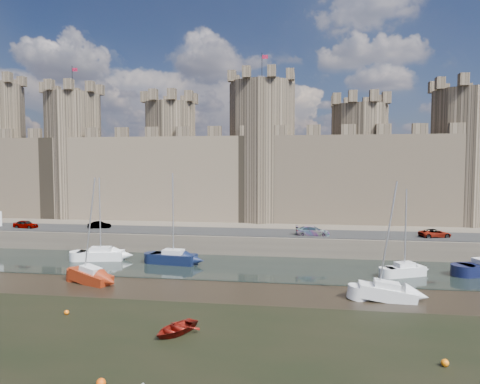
{
  "coord_description": "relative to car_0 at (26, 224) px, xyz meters",
  "views": [
    {
      "loc": [
        8.92,
        -24.23,
        11.92
      ],
      "look_at": [
        2.12,
        22.0,
        8.9
      ],
      "focal_mm": 32.0,
      "sensor_mm": 36.0,
      "label": 1
    }
  ],
  "objects": [
    {
      "name": "buoy_2",
      "position": [
        29.77,
        -36.39,
        -2.86
      ],
      "size": [
        0.51,
        0.51,
        0.51
      ],
      "primitive_type": "sphere",
      "color": "#E24E0A",
      "rests_on": "ground"
    },
    {
      "name": "road",
      "position": [
        31.44,
        1.02,
        -0.56
      ],
      "size": [
        160.0,
        7.0,
        0.1
      ],
      "primitive_type": "cube",
      "color": "black",
      "rests_on": "quay"
    },
    {
      "name": "buoy_5",
      "position": [
        48.77,
        -31.21,
        -2.89
      ],
      "size": [
        0.45,
        0.45,
        0.45
      ],
      "primitive_type": "sphere",
      "color": "orange",
      "rests_on": "ground"
    },
    {
      "name": "sailboat_1",
      "position": [
        25.16,
        -8.54,
        -2.27
      ],
      "size": [
        5.62,
        2.76,
        10.82
      ],
      "rotation": [
        0.0,
        0.0,
        -0.13
      ],
      "color": "black",
      "rests_on": "ground"
    },
    {
      "name": "castle",
      "position": [
        30.81,
        15.02,
        8.56
      ],
      "size": [
        108.5,
        11.0,
        29.0
      ],
      "color": "#42382B",
      "rests_on": "quay"
    },
    {
      "name": "car_3",
      "position": [
        57.26,
        0.32,
        -0.06
      ],
      "size": [
        4.33,
        2.81,
        1.11
      ],
      "primitive_type": "imported",
      "rotation": [
        0.0,
        0.0,
        1.83
      ],
      "color": "gray",
      "rests_on": "quay"
    },
    {
      "name": "car_0",
      "position": [
        0.0,
        0.0,
        0.0
      ],
      "size": [
        3.73,
        1.81,
        1.23
      ],
      "primitive_type": "imported",
      "rotation": [
        0.0,
        0.0,
        1.47
      ],
      "color": "gray",
      "rests_on": "quay"
    },
    {
      "name": "car_2",
      "position": [
        41.71,
        -0.48,
        0.03
      ],
      "size": [
        4.48,
        1.96,
        1.28
      ],
      "primitive_type": "imported",
      "rotation": [
        0.0,
        0.0,
        1.53
      ],
      "color": "gray",
      "rests_on": "quay"
    },
    {
      "name": "dinghy_4",
      "position": [
        31.6,
        -28.82,
        -2.75
      ],
      "size": [
        3.95,
        4.29,
        0.73
      ],
      "primitive_type": "imported",
      "rotation": [
        1.57,
        0.0,
        5.74
      ],
      "color": "maroon",
      "rests_on": "ground"
    },
    {
      "name": "ground",
      "position": [
        31.44,
        -32.98,
        -3.11
      ],
      "size": [
        160.0,
        160.0,
        0.0
      ],
      "primitive_type": "plane",
      "color": "black",
      "rests_on": "ground"
    },
    {
      "name": "sailboat_0",
      "position": [
        15.65,
        -7.93,
        -2.32
      ],
      "size": [
        5.79,
        3.19,
        10.24
      ],
      "rotation": [
        0.0,
        0.0,
        0.2
      ],
      "color": "white",
      "rests_on": "ground"
    },
    {
      "name": "buoy_1",
      "position": [
        21.89,
        -26.34,
        -2.92
      ],
      "size": [
        0.39,
        0.39,
        0.39
      ],
      "primitive_type": "sphere",
      "color": "orange",
      "rests_on": "ground"
    },
    {
      "name": "car_1",
      "position": [
        10.87,
        1.34,
        -0.08
      ],
      "size": [
        3.39,
        1.86,
        1.06
      ],
      "primitive_type": "imported",
      "rotation": [
        0.0,
        0.0,
        1.81
      ],
      "color": "gray",
      "rests_on": "quay"
    },
    {
      "name": "quay",
      "position": [
        31.44,
        27.02,
        -1.86
      ],
      "size": [
        160.0,
        60.0,
        2.5
      ],
      "primitive_type": "cube",
      "color": "#4C443A",
      "rests_on": "ground"
    },
    {
      "name": "water_channel",
      "position": [
        31.44,
        -8.98,
        -3.07
      ],
      "size": [
        160.0,
        12.0,
        0.08
      ],
      "primitive_type": "cube",
      "color": "black",
      "rests_on": "ground"
    },
    {
      "name": "sailboat_2",
      "position": [
        51.16,
        -10.35,
        -2.35
      ],
      "size": [
        4.6,
        3.28,
        9.26
      ],
      "rotation": [
        0.0,
        0.0,
        0.42
      ],
      "color": "silver",
      "rests_on": "ground"
    },
    {
      "name": "sailboat_5",
      "position": [
        47.75,
        -18.85,
        -2.36
      ],
      "size": [
        4.93,
        2.05,
        10.51
      ],
      "rotation": [
        0.0,
        0.0,
        -0.03
      ],
      "color": "silver",
      "rests_on": "ground"
    },
    {
      "name": "sailboat_4",
      "position": [
        19.39,
        -17.59,
        -2.34
      ],
      "size": [
        4.9,
        3.28,
        10.67
      ],
      "rotation": [
        0.0,
        0.0,
        -0.36
      ],
      "color": "maroon",
      "rests_on": "ground"
    }
  ]
}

